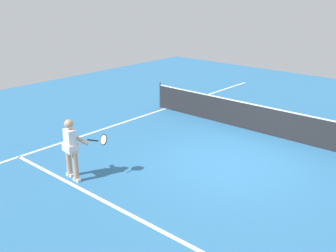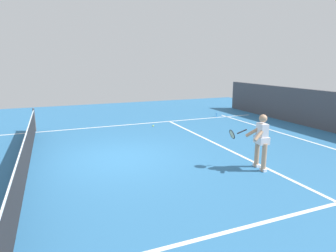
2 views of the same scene
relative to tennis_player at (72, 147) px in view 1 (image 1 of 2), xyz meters
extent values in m
plane|color=teal|center=(2.41, 3.39, -0.85)|extent=(24.88, 24.88, 0.00)
cube|color=white|center=(2.41, -0.24, -0.84)|extent=(9.36, 0.10, 0.01)
cube|color=white|center=(-2.27, 3.39, -0.84)|extent=(0.10, 17.14, 0.01)
cylinder|color=#4C4C51|center=(-2.57, 5.98, -0.35)|extent=(0.08, 0.08, 1.00)
cube|color=#232326|center=(2.41, 5.98, -0.41)|extent=(9.88, 0.02, 0.88)
cube|color=white|center=(2.41, 5.98, 0.06)|extent=(9.88, 0.02, 0.04)
cylinder|color=tan|center=(-0.19, 0.00, -0.46)|extent=(0.13, 0.13, 0.78)
cylinder|color=tan|center=(0.16, -0.05, -0.46)|extent=(0.13, 0.13, 0.78)
cube|color=white|center=(-0.19, 0.00, -0.81)|extent=(0.20, 0.10, 0.08)
cube|color=white|center=(0.16, -0.05, -0.81)|extent=(0.20, 0.10, 0.08)
cube|color=white|center=(-0.01, -0.03, 0.19)|extent=(0.35, 0.25, 0.52)
cube|color=white|center=(-0.01, -0.03, -0.01)|extent=(0.44, 0.34, 0.20)
sphere|color=tan|center=(-0.01, -0.03, 0.59)|extent=(0.22, 0.22, 0.22)
cylinder|color=tan|center=(-0.14, 0.14, 0.21)|extent=(0.22, 0.48, 0.37)
cylinder|color=tan|center=(0.16, 0.10, 0.21)|extent=(0.34, 0.45, 0.37)
cylinder|color=black|center=(0.39, 0.34, 0.17)|extent=(0.08, 0.30, 0.14)
torus|color=black|center=(0.43, 0.63, 0.11)|extent=(0.30, 0.16, 0.28)
cylinder|color=beige|center=(0.43, 0.63, 0.11)|extent=(0.25, 0.12, 0.23)
camera|label=1|loc=(7.54, -5.06, 3.63)|focal=41.90mm
camera|label=2|loc=(-6.01, 5.22, 2.05)|focal=30.45mm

